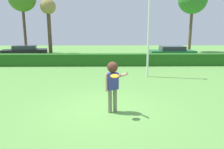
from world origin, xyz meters
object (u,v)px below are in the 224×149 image
at_px(willow_tree, 193,0).
at_px(frisbee, 115,76).
at_px(lamppost, 149,15).
at_px(maple_tree, 48,10).
at_px(person, 113,80).
at_px(parked_car_black, 25,51).
at_px(parked_car_green, 172,52).

bearing_deg(willow_tree, frisbee, -116.04).
xyz_separation_m(lamppost, maple_tree, (-9.23, 12.98, 1.23)).
height_order(person, maple_tree, maple_tree).
bearing_deg(person, parked_car_black, 120.19).
bearing_deg(lamppost, parked_car_black, 140.68).
bearing_deg(frisbee, maple_tree, 110.18).
bearing_deg(parked_car_black, parked_car_green, -4.57).
height_order(lamppost, parked_car_black, lamppost).
height_order(lamppost, willow_tree, willow_tree).
xyz_separation_m(parked_car_black, willow_tree, (18.23, 5.12, 5.51)).
height_order(parked_car_green, willow_tree, willow_tree).
bearing_deg(person, maple_tree, 110.52).
height_order(maple_tree, willow_tree, willow_tree).
relative_size(person, willow_tree, 0.23).
distance_m(frisbee, willow_tree, 22.80).
xyz_separation_m(frisbee, willow_tree, (9.79, 20.03, 4.77)).
relative_size(person, parked_car_black, 0.40).
xyz_separation_m(person, parked_car_green, (5.89, 13.29, -0.49)).
distance_m(parked_car_black, maple_tree, 6.16).
xyz_separation_m(person, lamppost, (2.23, 5.73, 2.49)).
distance_m(parked_car_green, maple_tree, 14.61).
xyz_separation_m(person, frisbee, (0.05, -0.48, 0.24)).
relative_size(lamppost, parked_car_green, 1.59).
xyz_separation_m(person, willow_tree, (9.84, 19.54, 5.01)).
bearing_deg(lamppost, person, -111.24).
xyz_separation_m(lamppost, parked_car_green, (3.67, 7.56, -2.98)).
bearing_deg(parked_car_green, parked_car_black, 175.43).
relative_size(lamppost, willow_tree, 0.84).
distance_m(person, lamppost, 6.63).
bearing_deg(parked_car_green, lamppost, -115.89).
distance_m(lamppost, willow_tree, 15.97).
bearing_deg(parked_car_green, willow_tree, 57.77).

